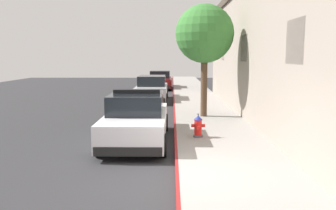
{
  "coord_description": "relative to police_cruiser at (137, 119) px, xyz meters",
  "views": [
    {
      "loc": [
        -0.16,
        -7.53,
        2.7
      ],
      "look_at": [
        -0.3,
        5.2,
        1.0
      ],
      "focal_mm": 38.29,
      "sensor_mm": 36.0,
      "label": 1
    }
  ],
  "objects": [
    {
      "name": "ground_plane",
      "position": [
        -3.31,
        6.26,
        -0.84
      ],
      "size": [
        28.73,
        60.0,
        0.2
      ],
      "primitive_type": "cube",
      "color": "#2B2B2D"
    },
    {
      "name": "sidewalk_pavement",
      "position": [
        2.69,
        6.26,
        -0.66
      ],
      "size": [
        2.83,
        60.0,
        0.16
      ],
      "primitive_type": "cube",
      "color": "gray",
      "rests_on": "ground"
    },
    {
      "name": "curb_painted_edge",
      "position": [
        1.24,
        6.26,
        -0.66
      ],
      "size": [
        0.08,
        60.0,
        0.16
      ],
      "primitive_type": "cube",
      "color": "maroon",
      "rests_on": "ground"
    },
    {
      "name": "storefront_building",
      "position": [
        6.87,
        3.81,
        2.25
      ],
      "size": [
        5.78,
        22.45,
        5.96
      ],
      "color": "gray",
      "rests_on": "ground"
    },
    {
      "name": "police_cruiser",
      "position": [
        0.0,
        0.0,
        0.0
      ],
      "size": [
        1.94,
        4.84,
        1.68
      ],
      "color": "white",
      "rests_on": "ground"
    },
    {
      "name": "parked_car_silver_ahead",
      "position": [
        -0.13,
        10.95,
        -0.0
      ],
      "size": [
        1.94,
        4.84,
        1.56
      ],
      "color": "#B2B5BA",
      "rests_on": "ground"
    },
    {
      "name": "parked_car_dark_far",
      "position": [
        0.1,
        19.45,
        -0.0
      ],
      "size": [
        1.94,
        4.84,
        1.56
      ],
      "color": "maroon",
      "rests_on": "ground"
    },
    {
      "name": "fire_hydrant",
      "position": [
        1.96,
        -0.01,
        -0.23
      ],
      "size": [
        0.44,
        0.4,
        0.76
      ],
      "color": "#4C4C51",
      "rests_on": "sidewalk_pavement"
    },
    {
      "name": "street_tree",
      "position": [
        2.5,
        4.12,
        2.91
      ],
      "size": [
        2.48,
        2.48,
        4.76
      ],
      "color": "brown",
      "rests_on": "sidewalk_pavement"
    }
  ]
}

